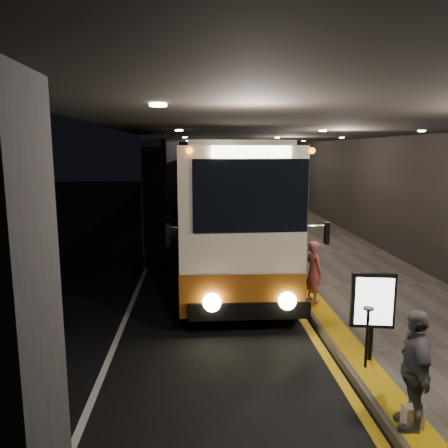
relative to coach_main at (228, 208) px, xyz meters
name	(u,v)px	position (x,y,z in m)	size (l,w,h in m)	color
ground	(202,304)	(-0.98, -4.28, -1.92)	(90.00, 90.00, 0.00)	black
lane_line_white	(151,258)	(-2.78, 0.72, -1.92)	(0.12, 50.00, 0.01)	silver
kerb_stripe_yellow	(263,256)	(1.37, 0.72, -1.92)	(0.18, 50.00, 0.01)	gold
sidewalk	(326,253)	(3.77, 0.72, -1.85)	(4.50, 50.00, 0.15)	#514C44
tactile_strip	(276,252)	(1.87, 0.72, -1.77)	(0.50, 50.00, 0.01)	gold
terminal_wall	(389,175)	(6.02, 0.72, 1.08)	(0.10, 50.00, 6.00)	black
support_columns	(155,202)	(-2.48, -0.28, 0.28)	(0.80, 24.80, 4.40)	black
canopy	(269,130)	(1.52, 0.72, 2.68)	(9.00, 50.00, 0.40)	black
coach_main	(228,208)	(0.00, 0.00, 0.00)	(2.95, 12.92, 4.01)	beige
coach_second	(210,184)	(-0.18, 12.78, -0.17)	(2.66, 11.65, 3.65)	beige
coach_third	(206,172)	(-0.13, 25.92, -0.06)	(3.35, 12.51, 3.89)	beige
passenger_boarding	(314,271)	(1.82, -4.63, -1.00)	(0.57, 0.37, 1.56)	#DB6766
passenger_waiting_grey	(414,369)	(1.82, -9.69, -0.93)	(0.99, 0.51, 1.69)	#55545A
bag_plain	(412,417)	(1.82, -9.75, -1.61)	(0.27, 0.16, 0.34)	silver
info_sign	(373,302)	(2.02, -7.79, -0.68)	(0.78, 0.24, 1.63)	black
stanchion_post	(367,338)	(1.83, -8.05, -1.23)	(0.05, 0.05, 1.09)	black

